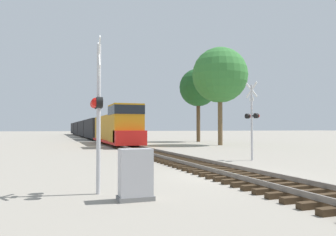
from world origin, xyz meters
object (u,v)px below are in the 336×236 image
at_px(relay_cabinet, 136,175).
at_px(tree_mid_background, 198,88).
at_px(freight_train, 88,129).
at_px(crossing_signal_far, 252,117).
at_px(tree_far_right, 220,75).
at_px(crossing_signal_near, 98,106).

distance_m(relay_cabinet, tree_mid_background, 37.73).
relative_size(freight_train, relay_cabinet, 58.61).
distance_m(crossing_signal_far, tree_mid_background, 26.67).
bearing_deg(freight_train, relay_cabinet, -94.50).
bearing_deg(relay_cabinet, tree_far_right, 57.09).
relative_size(crossing_signal_near, tree_far_right, 0.41).
height_order(crossing_signal_near, crossing_signal_far, crossing_signal_far).
height_order(crossing_signal_far, tree_far_right, tree_far_right).
distance_m(freight_train, tree_far_right, 36.87).
bearing_deg(relay_cabinet, tree_mid_background, 62.75).
distance_m(relay_cabinet, tree_far_right, 29.29).
distance_m(freight_train, tree_mid_background, 29.00).
height_order(relay_cabinet, tree_far_right, tree_far_right).
height_order(freight_train, crossing_signal_far, crossing_signal_far).
relative_size(freight_train, tree_far_right, 7.24).
height_order(freight_train, relay_cabinet, freight_train).
bearing_deg(crossing_signal_far, tree_far_right, -33.11).
bearing_deg(freight_train, tree_far_right, -72.69).
distance_m(crossing_signal_far, relay_cabinet, 12.19).
relative_size(crossing_signal_far, tree_far_right, 0.42).
relative_size(crossing_signal_near, tree_mid_background, 0.44).
relative_size(crossing_signal_far, relay_cabinet, 3.42).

